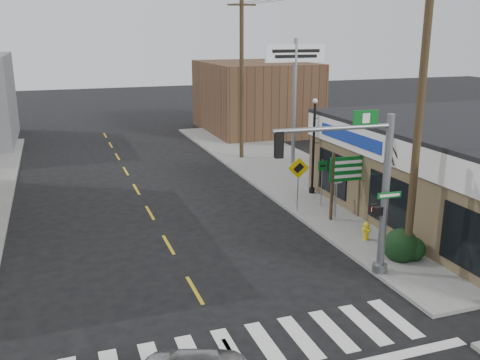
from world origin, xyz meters
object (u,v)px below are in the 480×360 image
object	(u,v)px
dance_center_sign	(295,74)
bare_tree	(402,140)
guide_sign	(347,176)
utility_pole_far	(242,76)
fire_hydrant	(366,230)
utility_pole_near	(420,113)
traffic_signal_pole	(369,180)
lamp_post	(315,139)

from	to	relation	value
dance_center_sign	bare_tree	world-z (taller)	dance_center_sign
guide_sign	bare_tree	bearing A→B (deg)	-61.35
dance_center_sign	utility_pole_far	world-z (taller)	utility_pole_far
guide_sign	utility_pole_far	xyz separation A→B (m)	(-0.34, 12.52, 3.24)
dance_center_sign	bare_tree	distance (m)	10.25
guide_sign	fire_hydrant	world-z (taller)	guide_sign
dance_center_sign	utility_pole_far	bearing A→B (deg)	107.01
dance_center_sign	utility_pole_far	size ratio (longest dim) A/B	0.75
bare_tree	utility_pole_near	size ratio (longest dim) A/B	0.47
traffic_signal_pole	utility_pole_near	bearing A→B (deg)	15.18
guide_sign	fire_hydrant	xyz separation A→B (m)	(-0.53, -2.49, -1.51)
traffic_signal_pole	bare_tree	size ratio (longest dim) A/B	1.14
fire_hydrant	utility_pole_far	bearing A→B (deg)	89.29
bare_tree	utility_pole_far	distance (m)	14.79
lamp_post	bare_tree	distance (m)	6.16
traffic_signal_pole	lamp_post	bearing A→B (deg)	76.15
traffic_signal_pole	dance_center_sign	distance (m)	13.72
lamp_post	dance_center_sign	bearing A→B (deg)	104.03
lamp_post	utility_pole_near	bearing A→B (deg)	-69.95
utility_pole_near	traffic_signal_pole	bearing A→B (deg)	-162.10
bare_tree	utility_pole_near	world-z (taller)	utility_pole_near
bare_tree	dance_center_sign	bearing A→B (deg)	89.29
fire_hydrant	lamp_post	xyz separation A→B (m)	(0.94, 6.38, 2.36)
guide_sign	bare_tree	distance (m)	3.05
dance_center_sign	utility_pole_near	distance (m)	12.71
traffic_signal_pole	bare_tree	bearing A→B (deg)	44.68
lamp_post	dance_center_sign	distance (m)	5.00
bare_tree	utility_pole_far	bearing A→B (deg)	95.35
traffic_signal_pole	fire_hydrant	world-z (taller)	traffic_signal_pole
lamp_post	utility_pole_far	world-z (taller)	utility_pole_far
guide_sign	bare_tree	size ratio (longest dim) A/B	0.61
bare_tree	utility_pole_near	xyz separation A→B (m)	(-1.28, -2.53, 1.45)
lamp_post	dance_center_sign	size ratio (longest dim) A/B	0.63
guide_sign	fire_hydrant	size ratio (longest dim) A/B	4.04
traffic_signal_pole	utility_pole_near	xyz separation A→B (m)	(2.05, 0.45, 1.97)
lamp_post	guide_sign	bearing A→B (deg)	-71.63
guide_sign	dance_center_sign	xyz separation A→B (m)	(1.16, 7.95, 3.67)
traffic_signal_pole	lamp_post	world-z (taller)	traffic_signal_pole
utility_pole_far	fire_hydrant	bearing A→B (deg)	-85.41
guide_sign	utility_pole_far	bearing A→B (deg)	94.56
traffic_signal_pole	utility_pole_far	world-z (taller)	utility_pole_far
fire_hydrant	bare_tree	xyz separation A→B (m)	(1.56, 0.34, 3.41)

